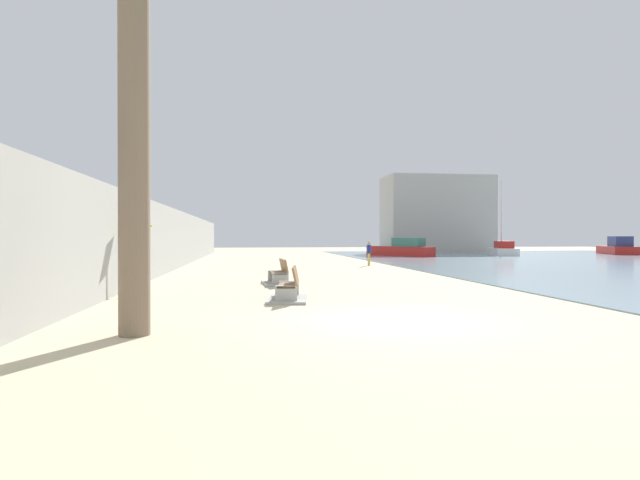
{
  "coord_description": "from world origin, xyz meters",
  "views": [
    {
      "loc": [
        -3.0,
        -10.83,
        1.83
      ],
      "look_at": [
        0.85,
        17.02,
        1.66
      ],
      "focal_mm": 28.74,
      "sensor_mm": 36.0,
      "label": 1
    }
  ],
  "objects_px": {
    "boat_distant": "(502,250)",
    "person_walking": "(369,251)",
    "boat_far_right": "(401,249)",
    "pedestrian_sign": "(138,244)",
    "bench_far": "(279,278)",
    "boat_nearest": "(618,248)",
    "bench_near": "(289,292)",
    "palm_tree": "(134,3)"
  },
  "relations": [
    {
      "from": "boat_distant",
      "to": "person_walking",
      "type": "bearing_deg",
      "value": -137.88
    },
    {
      "from": "boat_far_right",
      "to": "pedestrian_sign",
      "type": "bearing_deg",
      "value": -120.49
    },
    {
      "from": "boat_far_right",
      "to": "pedestrian_sign",
      "type": "relative_size",
      "value": 2.68
    },
    {
      "from": "bench_far",
      "to": "boat_far_right",
      "type": "bearing_deg",
      "value": 64.12
    },
    {
      "from": "boat_nearest",
      "to": "pedestrian_sign",
      "type": "height_order",
      "value": "pedestrian_sign"
    },
    {
      "from": "boat_distant",
      "to": "bench_far",
      "type": "bearing_deg",
      "value": -130.52
    },
    {
      "from": "bench_near",
      "to": "bench_far",
      "type": "height_order",
      "value": "same"
    },
    {
      "from": "boat_nearest",
      "to": "boat_distant",
      "type": "bearing_deg",
      "value": -174.76
    },
    {
      "from": "bench_far",
      "to": "boat_nearest",
      "type": "bearing_deg",
      "value": 37.88
    },
    {
      "from": "bench_far",
      "to": "person_walking",
      "type": "xyz_separation_m",
      "value": [
        6.42,
        12.05,
        0.68
      ]
    },
    {
      "from": "person_walking",
      "to": "boat_far_right",
      "type": "bearing_deg",
      "value": 65.93
    },
    {
      "from": "pedestrian_sign",
      "to": "boat_nearest",
      "type": "bearing_deg",
      "value": 37.42
    },
    {
      "from": "boat_far_right",
      "to": "palm_tree",
      "type": "bearing_deg",
      "value": -113.89
    },
    {
      "from": "bench_near",
      "to": "pedestrian_sign",
      "type": "xyz_separation_m",
      "value": [
        -4.58,
        2.0,
        1.38
      ]
    },
    {
      "from": "bench_near",
      "to": "palm_tree",
      "type": "bearing_deg",
      "value": -123.72
    },
    {
      "from": "bench_far",
      "to": "pedestrian_sign",
      "type": "distance_m",
      "value": 5.66
    },
    {
      "from": "bench_near",
      "to": "boat_nearest",
      "type": "xyz_separation_m",
      "value": [
        36.87,
        33.72,
        0.48
      ]
    },
    {
      "from": "person_walking",
      "to": "boat_nearest",
      "type": "height_order",
      "value": "boat_nearest"
    },
    {
      "from": "bench_near",
      "to": "bench_far",
      "type": "distance_m",
      "value": 5.03
    },
    {
      "from": "palm_tree",
      "to": "bench_near",
      "type": "distance_m",
      "value": 8.32
    },
    {
      "from": "person_walking",
      "to": "boat_distant",
      "type": "distance_m",
      "value": 22.98
    },
    {
      "from": "boat_distant",
      "to": "pedestrian_sign",
      "type": "height_order",
      "value": "boat_distant"
    },
    {
      "from": "bench_far",
      "to": "person_walking",
      "type": "distance_m",
      "value": 13.67
    },
    {
      "from": "person_walking",
      "to": "boat_far_right",
      "type": "xyz_separation_m",
      "value": [
        6.68,
        14.96,
        -0.24
      ]
    },
    {
      "from": "palm_tree",
      "to": "bench_near",
      "type": "xyz_separation_m",
      "value": [
        3.24,
        4.85,
        -5.94
      ]
    },
    {
      "from": "boat_nearest",
      "to": "palm_tree",
      "type": "bearing_deg",
      "value": -136.12
    },
    {
      "from": "boat_far_right",
      "to": "person_walking",
      "type": "bearing_deg",
      "value": -114.07
    },
    {
      "from": "palm_tree",
      "to": "boat_nearest",
      "type": "relative_size",
      "value": 1.36
    },
    {
      "from": "boat_distant",
      "to": "pedestrian_sign",
      "type": "xyz_separation_m",
      "value": [
        -28.04,
        -30.48,
        1.03
      ]
    },
    {
      "from": "bench_near",
      "to": "person_walking",
      "type": "bearing_deg",
      "value": 69.4
    },
    {
      "from": "palm_tree",
      "to": "boat_far_right",
      "type": "xyz_separation_m",
      "value": [
        16.34,
        36.89,
        -5.5
      ]
    },
    {
      "from": "palm_tree",
      "to": "person_walking",
      "type": "xyz_separation_m",
      "value": [
        9.66,
        21.93,
        -5.26
      ]
    },
    {
      "from": "palm_tree",
      "to": "boat_distant",
      "type": "distance_m",
      "value": 46.24
    },
    {
      "from": "person_walking",
      "to": "bench_far",
      "type": "bearing_deg",
      "value": -118.06
    },
    {
      "from": "person_walking",
      "to": "boat_nearest",
      "type": "bearing_deg",
      "value": 28.65
    },
    {
      "from": "boat_nearest",
      "to": "boat_far_right",
      "type": "bearing_deg",
      "value": -175.97
    },
    {
      "from": "bench_near",
      "to": "boat_far_right",
      "type": "distance_m",
      "value": 34.62
    },
    {
      "from": "palm_tree",
      "to": "boat_far_right",
      "type": "distance_m",
      "value": 40.72
    },
    {
      "from": "bench_far",
      "to": "boat_distant",
      "type": "distance_m",
      "value": 36.12
    },
    {
      "from": "palm_tree",
      "to": "boat_nearest",
      "type": "distance_m",
      "value": 55.91
    },
    {
      "from": "boat_distant",
      "to": "boat_nearest",
      "type": "relative_size",
      "value": 1.19
    },
    {
      "from": "boat_nearest",
      "to": "pedestrian_sign",
      "type": "bearing_deg",
      "value": -142.58
    }
  ]
}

